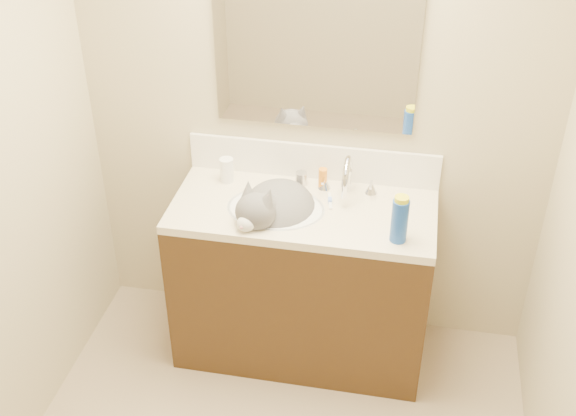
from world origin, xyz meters
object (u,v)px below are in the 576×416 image
at_px(silver_jar, 301,179).
at_px(amber_bottle, 323,178).
at_px(spray_can, 400,221).
at_px(vanity_cabinet, 302,284).
at_px(cat, 275,211).
at_px(faucet, 347,179).
at_px(pill_bottle, 227,170).
at_px(basin, 276,221).

relative_size(silver_jar, amber_bottle, 0.64).
bearing_deg(spray_can, vanity_cabinet, 158.47).
bearing_deg(cat, silver_jar, 93.36).
bearing_deg(vanity_cabinet, spray_can, -21.53).
distance_m(vanity_cabinet, faucet, 0.58).
relative_size(faucet, spray_can, 1.43).
relative_size(pill_bottle, amber_bottle, 1.18).
xyz_separation_m(silver_jar, amber_bottle, (0.10, -0.01, 0.02)).
bearing_deg(vanity_cabinet, cat, -163.52).
bearing_deg(silver_jar, vanity_cabinet, -77.37).
bearing_deg(basin, pill_bottle, 145.93).
height_order(basin, amber_bottle, amber_bottle).
height_order(vanity_cabinet, faucet, faucet).
relative_size(basin, cat, 0.87).
relative_size(vanity_cabinet, faucet, 4.29).
bearing_deg(amber_bottle, pill_bottle, -176.80).
bearing_deg(basin, vanity_cabinet, 14.04).
distance_m(cat, silver_jar, 0.25).
xyz_separation_m(basin, cat, (-0.00, -0.01, 0.06)).
bearing_deg(pill_bottle, silver_jar, 5.59).
height_order(cat, amber_bottle, cat).
relative_size(amber_bottle, spray_can, 0.52).
xyz_separation_m(pill_bottle, amber_bottle, (0.46, 0.03, -0.01)).
height_order(silver_jar, spray_can, spray_can).
distance_m(basin, spray_can, 0.60).
bearing_deg(pill_bottle, amber_bottle, 3.20).
relative_size(vanity_cabinet, spray_can, 6.14).
xyz_separation_m(basin, spray_can, (0.56, -0.14, 0.17)).
distance_m(cat, amber_bottle, 0.29).
relative_size(cat, spray_can, 2.65).
height_order(basin, faucet, faucet).
bearing_deg(silver_jar, pill_bottle, -174.41).
relative_size(basin, pill_bottle, 3.76).
relative_size(basin, spray_can, 2.30).
xyz_separation_m(vanity_cabinet, cat, (-0.12, -0.04, 0.44)).
relative_size(basin, faucet, 1.61).
distance_m(faucet, spray_can, 0.40).
height_order(pill_bottle, amber_bottle, pill_bottle).
bearing_deg(pill_bottle, faucet, -1.92).
bearing_deg(amber_bottle, spray_can, -43.34).
height_order(cat, spray_can, cat).
relative_size(vanity_cabinet, amber_bottle, 11.89).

